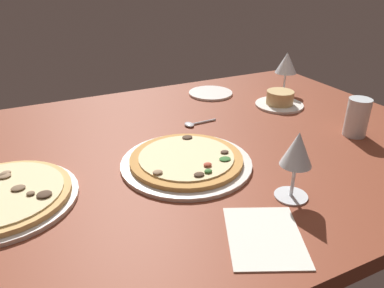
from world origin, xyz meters
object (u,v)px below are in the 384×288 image
at_px(water_glass, 357,120).
at_px(spoon, 193,124).
at_px(pizza_main, 186,161).
at_px(wine_glass_near, 297,152).
at_px(wine_glass_far, 286,64).
at_px(side_plate, 211,93).
at_px(ramekin_on_saucer, 280,100).
at_px(paper_menu, 264,236).
at_px(pizza_side, 3,197).

height_order(water_glass, spoon, water_glass).
bearing_deg(pizza_main, wine_glass_near, -57.37).
distance_m(wine_glass_far, spoon, 0.50).
distance_m(wine_glass_far, side_plate, 0.31).
relative_size(ramekin_on_saucer, wine_glass_far, 1.07).
xyz_separation_m(water_glass, side_plate, (-0.21, 0.53, -0.05)).
relative_size(pizza_main, wine_glass_near, 2.13).
relative_size(paper_menu, spoon, 1.60).
xyz_separation_m(pizza_side, spoon, (0.56, 0.20, -0.01)).
xyz_separation_m(wine_glass_far, spoon, (-0.46, -0.13, -0.11)).
relative_size(pizza_side, wine_glass_near, 2.02).
height_order(pizza_main, ramekin_on_saucer, ramekin_on_saucer).
height_order(wine_glass_far, side_plate, wine_glass_far).
bearing_deg(pizza_side, ramekin_on_saucer, 13.36).
height_order(wine_glass_near, spoon, wine_glass_near).
bearing_deg(side_plate, pizza_main, -124.70).
xyz_separation_m(pizza_main, wine_glass_far, (0.59, 0.36, 0.11)).
distance_m(pizza_side, side_plate, 0.88).
distance_m(wine_glass_near, paper_menu, 0.19).
distance_m(pizza_main, pizza_side, 0.43).
bearing_deg(paper_menu, pizza_main, 117.31).
height_order(pizza_side, side_plate, pizza_side).
distance_m(ramekin_on_saucer, spoon, 0.36).
xyz_separation_m(wine_glass_near, paper_menu, (-0.13, -0.09, -0.11)).
distance_m(pizza_main, water_glass, 0.54).
bearing_deg(paper_menu, spoon, 102.74).
xyz_separation_m(wine_glass_far, side_plate, (-0.27, 0.11, -0.11)).
distance_m(ramekin_on_saucer, side_plate, 0.28).
height_order(wine_glass_near, water_glass, wine_glass_near).
height_order(ramekin_on_saucer, water_glass, water_glass).
distance_m(wine_glass_near, water_glass, 0.43).
relative_size(pizza_main, ramekin_on_saucer, 1.96).
relative_size(wine_glass_near, spoon, 1.41).
height_order(side_plate, paper_menu, side_plate).
height_order(pizza_side, paper_menu, pizza_side).
relative_size(pizza_main, wine_glass_far, 2.09).
bearing_deg(wine_glass_far, ramekin_on_saucer, -133.89).
xyz_separation_m(wine_glass_near, water_glass, (0.39, 0.18, -0.06)).
xyz_separation_m(pizza_side, wine_glass_far, (1.02, 0.33, 0.10)).
bearing_deg(wine_glass_far, pizza_main, -149.04).
bearing_deg(wine_glass_far, water_glass, -98.21).
relative_size(ramekin_on_saucer, wine_glass_near, 1.09).
height_order(ramekin_on_saucer, side_plate, ramekin_on_saucer).
distance_m(wine_glass_far, paper_menu, 0.90).
bearing_deg(paper_menu, water_glass, 51.48).
height_order(pizza_main, side_plate, pizza_main).
bearing_deg(pizza_side, paper_menu, -37.88).
xyz_separation_m(pizza_main, water_glass, (0.53, -0.06, 0.04)).
relative_size(water_glass, side_plate, 0.67).
distance_m(wine_glass_near, spoon, 0.47).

